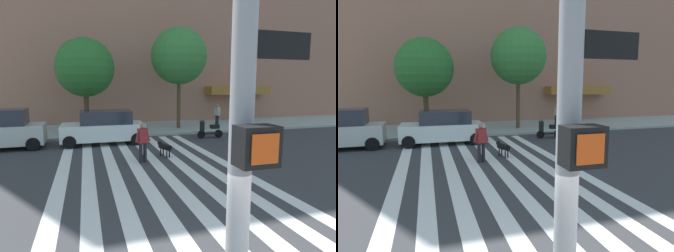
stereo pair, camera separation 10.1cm
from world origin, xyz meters
The scene contains 12 objects.
ground_plane centered at (0.00, 7.41, 0.00)m, with size 160.00×160.00×0.00m, color #353538.
sidewalk_far centered at (0.00, 17.81, 0.07)m, with size 80.00×6.00×0.15m, color #97A098.
crosswalk_stripes centered at (0.18, 7.41, 0.00)m, with size 6.75×14.21×0.01m.
traffic_light_pole centered at (-0.97, -0.48, 3.52)m, with size 0.74×0.46×5.80m.
parked_car_near_curb centered at (-6.26, 13.36, 0.95)m, with size 4.40×2.08×2.00m.
parked_car_behind_first centered at (-1.13, 13.36, 0.90)m, with size 4.41×2.10×1.81m.
parked_scooter centered at (5.14, 13.19, 0.48)m, with size 1.63×0.50×1.11m.
street_tree_nearest centered at (-1.99, 17.01, 4.30)m, with size 3.78×3.78×6.06m.
street_tree_middle centered at (4.32, 16.77, 5.19)m, with size 3.92×3.92×7.01m.
pedestrian_dog_walker centered at (0.14, 8.96, 0.93)m, with size 0.69×0.35×1.64m.
dog_on_leash centered at (1.25, 9.62, 0.44)m, with size 0.50×1.05×0.65m.
pedestrian_bystander centered at (7.32, 16.67, 1.08)m, with size 0.32×0.71×1.64m.
Camera 2 is at (-1.98, -2.27, 3.15)m, focal length 30.07 mm.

